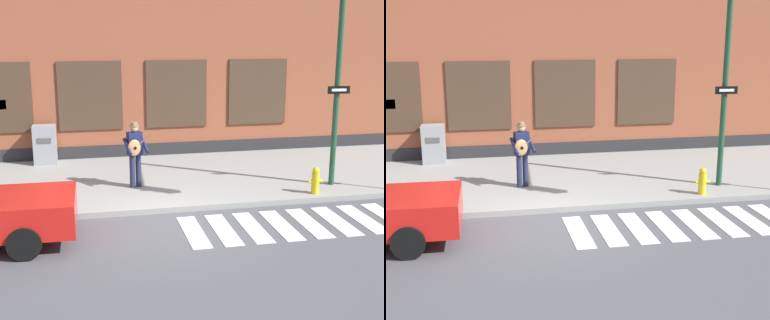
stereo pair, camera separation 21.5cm
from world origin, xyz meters
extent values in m
plane|color=#4C4C51|center=(0.00, 0.00, 0.00)|extent=(160.00, 160.00, 0.00)
cube|color=gray|center=(0.00, 3.70, 0.07)|extent=(28.00, 5.47, 0.14)
cube|color=brown|center=(0.00, 8.44, 3.05)|extent=(28.00, 4.00, 6.09)
cube|color=#28282B|center=(0.00, 6.42, 0.28)|extent=(28.00, 0.04, 0.55)
cube|color=#473323|center=(-1.40, 6.41, 2.19)|extent=(2.03, 0.06, 2.21)
cube|color=black|center=(-1.40, 6.40, 2.19)|extent=(1.91, 0.03, 2.09)
cube|color=#473323|center=(1.40, 6.41, 2.19)|extent=(2.03, 0.06, 2.21)
cube|color=black|center=(1.40, 6.40, 2.19)|extent=(1.91, 0.03, 2.09)
cube|color=#473323|center=(4.21, 6.41, 2.19)|extent=(2.03, 0.06, 2.21)
cube|color=black|center=(4.21, 6.40, 2.19)|extent=(1.91, 0.03, 2.09)
cube|color=silver|center=(0.56, -0.33, 0.01)|extent=(0.42, 1.90, 0.01)
cube|color=silver|center=(1.23, -0.33, 0.01)|extent=(0.42, 1.90, 0.01)
cube|color=silver|center=(1.90, -0.33, 0.01)|extent=(0.42, 1.90, 0.01)
cube|color=silver|center=(2.57, -0.33, 0.01)|extent=(0.42, 1.90, 0.01)
cube|color=silver|center=(3.24, -0.33, 0.01)|extent=(0.42, 1.90, 0.01)
cube|color=silver|center=(3.91, -0.33, 0.01)|extent=(0.42, 1.90, 0.01)
cube|color=silver|center=(4.58, -0.33, 0.01)|extent=(0.42, 1.90, 0.01)
cube|color=silver|center=(-1.95, 0.38, 0.74)|extent=(0.06, 0.24, 0.12)
cube|color=silver|center=(-1.97, -0.76, 0.74)|extent=(0.06, 0.24, 0.12)
cylinder|color=black|center=(-2.87, 0.70, 0.33)|extent=(0.66, 0.25, 0.66)
cylinder|color=black|center=(-2.90, -1.05, 0.33)|extent=(0.66, 0.25, 0.66)
cylinder|color=#1E233D|center=(-0.28, 2.88, 0.59)|extent=(0.15, 0.15, 0.89)
cylinder|color=#1E233D|center=(-0.45, 2.81, 0.59)|extent=(0.15, 0.15, 0.89)
cube|color=#191E47|center=(-0.37, 2.86, 1.34)|extent=(0.42, 0.31, 0.61)
sphere|color=tan|center=(-0.37, 2.86, 1.76)|extent=(0.22, 0.22, 0.22)
cylinder|color=olive|center=(-0.37, 2.86, 1.82)|extent=(0.27, 0.28, 0.02)
cylinder|color=olive|center=(-0.37, 2.86, 1.87)|extent=(0.18, 0.18, 0.09)
cylinder|color=#191E47|center=(-0.11, 2.82, 1.30)|extent=(0.22, 0.52, 0.39)
cylinder|color=#191E47|center=(-0.57, 2.70, 1.30)|extent=(0.22, 0.52, 0.39)
ellipsoid|color=#B77F4C|center=(-0.40, 2.66, 1.27)|extent=(0.38, 0.21, 0.44)
cylinder|color=black|center=(-0.38, 2.61, 1.27)|extent=(0.09, 0.03, 0.09)
cylinder|color=brown|center=(-0.14, 2.71, 1.45)|extent=(0.46, 0.16, 0.34)
cylinder|color=#1E472D|center=(4.91, 2.00, 2.58)|extent=(0.15, 0.15, 4.87)
cube|color=black|center=(4.90, 1.89, 2.74)|extent=(0.60, 0.06, 0.20)
cube|color=white|center=(4.90, 1.87, 2.74)|extent=(0.40, 0.03, 0.07)
cube|color=gray|center=(-2.88, 5.99, 0.75)|extent=(0.70, 0.57, 1.22)
cube|color=#4C4C4C|center=(-2.88, 5.69, 0.93)|extent=(0.42, 0.02, 0.16)
cylinder|color=gold|center=(4.12, 1.32, 0.42)|extent=(0.20, 0.20, 0.55)
sphere|color=gold|center=(4.12, 1.32, 0.75)|extent=(0.18, 0.18, 0.18)
cylinder|color=gold|center=(3.98, 1.32, 0.47)|extent=(0.10, 0.07, 0.07)
cylinder|color=gold|center=(4.26, 1.32, 0.47)|extent=(0.10, 0.07, 0.07)
camera|label=1|loc=(-1.71, -10.99, 4.33)|focal=50.00mm
camera|label=2|loc=(-1.49, -11.03, 4.33)|focal=50.00mm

